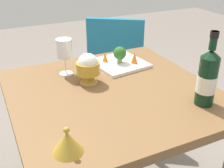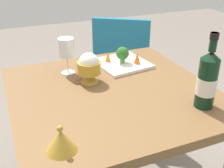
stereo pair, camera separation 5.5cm
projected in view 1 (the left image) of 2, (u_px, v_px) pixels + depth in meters
dining_table at (112, 107)px, 1.29m from camera, size 0.88×0.88×0.73m
chair_near_window at (116, 59)px, 2.13m from camera, size 0.55×0.55×0.85m
wine_bottle at (207, 78)px, 1.10m from camera, size 0.08×0.08×0.30m
wine_glass at (64, 49)px, 1.35m from camera, size 0.08×0.08×0.18m
rice_bowl at (88, 68)px, 1.29m from camera, size 0.11×0.11×0.14m
rice_bowl_lid at (67, 142)px, 0.87m from camera, size 0.10×0.10×0.09m
serving_plate at (119, 63)px, 1.50m from camera, size 0.28×0.28×0.02m
broccoli_floret at (120, 54)px, 1.47m from camera, size 0.07×0.07×0.09m
carrot_garnish_left at (105, 57)px, 1.50m from camera, size 0.03×0.03×0.05m
carrot_garnish_right at (134, 58)px, 1.48m from camera, size 0.04×0.04×0.06m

